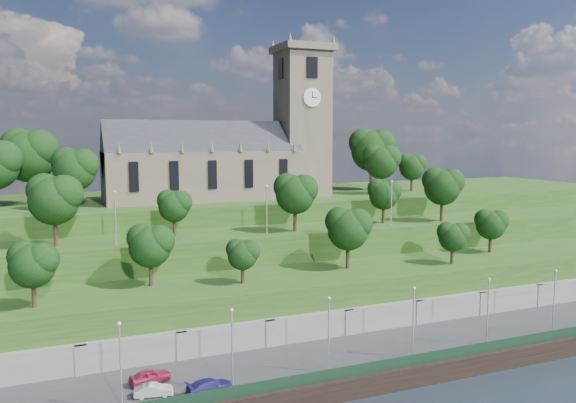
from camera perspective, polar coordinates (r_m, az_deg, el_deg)
name	(u,v)px	position (r m, az deg, el deg)	size (l,w,h in m)	color
ground	(358,398)	(58.72, 7.10, -19.22)	(320.00, 320.00, 0.00)	black
promenade	(331,365)	(63.13, 4.35, -16.27)	(160.00, 12.00, 2.00)	#2D2D30
quay_wall	(358,388)	(58.21, 7.14, -18.27)	(160.00, 0.50, 2.20)	black
fence	(355,371)	(58.11, 6.84, -16.69)	(160.00, 0.10, 1.20)	#16321F
retaining_wall	(308,334)	(67.59, 2.05, -13.29)	(160.00, 2.10, 5.00)	slate
embankment_lower	(289,307)	(72.36, 0.07, -10.66)	(160.00, 12.00, 8.00)	#244517
embankment_upper	(260,272)	(81.74, -2.86, -7.17)	(160.00, 10.00, 12.00)	#244517
hilltop	(221,237)	(101.06, -6.80, -3.63)	(160.00, 32.00, 15.00)	#244517
church	(231,154)	(95.80, -5.84, 4.85)	(38.60, 12.35, 27.60)	brown
trees_lower	(294,237)	(70.91, 0.66, -3.67)	(67.94, 8.80, 8.22)	#321D13
trees_upper	(277,192)	(79.43, -1.11, 0.92)	(63.49, 7.98, 9.04)	#321D13
trees_hilltop	(212,156)	(94.61, -7.76, 4.62)	(76.98, 17.00, 11.96)	#321D13
lamp_posts_promenade	(329,329)	(57.37, 4.16, -12.77)	(60.36, 0.36, 7.80)	#B2B2B7
lamp_posts_upper	(267,206)	(77.11, -2.17, -0.41)	(40.36, 0.36, 6.90)	#B2B2B7
car_left	(150,376)	(57.95, -13.81, -16.83)	(1.58, 3.93, 1.34)	maroon
car_middle	(154,390)	(55.30, -13.50, -18.12)	(1.22, 3.50, 1.15)	#A3A1A6
car_right	(210,386)	(55.00, -7.94, -18.07)	(1.80, 4.44, 1.29)	navy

